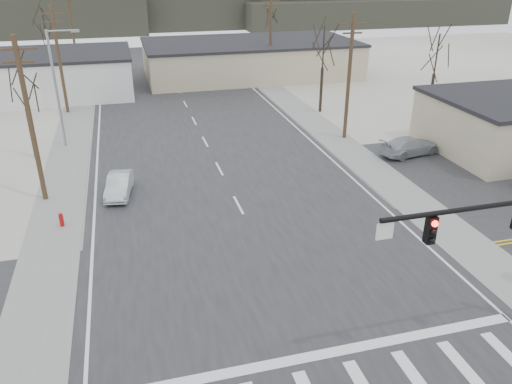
% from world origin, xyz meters
% --- Properties ---
extents(ground, '(140.00, 140.00, 0.00)m').
position_xyz_m(ground, '(0.00, 0.00, 0.00)').
color(ground, silver).
rests_on(ground, ground).
extents(main_road, '(18.00, 110.00, 0.05)m').
position_xyz_m(main_road, '(0.00, 15.00, 0.02)').
color(main_road, '#252528').
rests_on(main_road, ground).
extents(cross_road, '(90.00, 10.00, 0.04)m').
position_xyz_m(cross_road, '(0.00, 0.00, 0.02)').
color(cross_road, '#252528').
rests_on(cross_road, ground).
extents(sidewalk_left, '(3.00, 90.00, 0.06)m').
position_xyz_m(sidewalk_left, '(-10.60, 20.00, 0.03)').
color(sidewalk_left, gray).
rests_on(sidewalk_left, ground).
extents(sidewalk_right, '(3.00, 90.00, 0.06)m').
position_xyz_m(sidewalk_right, '(10.60, 20.00, 0.03)').
color(sidewalk_right, gray).
rests_on(sidewalk_right, ground).
extents(fire_hydrant, '(0.24, 0.24, 0.87)m').
position_xyz_m(fire_hydrant, '(-10.20, 8.00, 0.45)').
color(fire_hydrant, '#A50C0C').
rests_on(fire_hydrant, ground).
extents(building_left_far, '(22.30, 12.30, 4.50)m').
position_xyz_m(building_left_far, '(-16.00, 40.00, 2.26)').
color(building_left_far, silver).
rests_on(building_left_far, ground).
extents(building_right_far, '(26.30, 14.30, 4.30)m').
position_xyz_m(building_right_far, '(10.00, 44.00, 2.15)').
color(building_right_far, '#B9A98D').
rests_on(building_right_far, ground).
extents(upole_left_b, '(2.20, 0.30, 10.00)m').
position_xyz_m(upole_left_b, '(-11.50, 12.00, 5.22)').
color(upole_left_b, '#483421').
rests_on(upole_left_b, ground).
extents(upole_left_c, '(2.20, 0.30, 10.00)m').
position_xyz_m(upole_left_c, '(-11.50, 32.00, 5.22)').
color(upole_left_c, '#483421').
rests_on(upole_left_c, ground).
extents(upole_left_d, '(2.20, 0.30, 10.00)m').
position_xyz_m(upole_left_d, '(-11.50, 52.00, 5.22)').
color(upole_left_d, '#483421').
rests_on(upole_left_d, ground).
extents(upole_right_a, '(2.20, 0.30, 10.00)m').
position_xyz_m(upole_right_a, '(11.50, 18.00, 5.22)').
color(upole_right_a, '#483421').
rests_on(upole_right_a, ground).
extents(upole_right_b, '(2.20, 0.30, 10.00)m').
position_xyz_m(upole_right_b, '(11.50, 40.00, 5.22)').
color(upole_right_b, '#483421').
rests_on(upole_right_b, ground).
extents(streetlight_main, '(2.40, 0.25, 9.00)m').
position_xyz_m(streetlight_main, '(-10.80, 22.00, 5.09)').
color(streetlight_main, gray).
rests_on(streetlight_main, ground).
extents(tree_left_near, '(3.30, 3.30, 7.35)m').
position_xyz_m(tree_left_near, '(-13.00, 20.00, 5.23)').
color(tree_left_near, black).
rests_on(tree_left_near, ground).
extents(tree_right_mid, '(3.74, 3.74, 8.33)m').
position_xyz_m(tree_right_mid, '(12.50, 26.00, 5.93)').
color(tree_right_mid, black).
rests_on(tree_right_mid, ground).
extents(tree_left_far, '(3.96, 3.96, 8.82)m').
position_xyz_m(tree_left_far, '(-14.00, 46.00, 6.28)').
color(tree_left_far, black).
rests_on(tree_left_far, ground).
extents(tree_right_far, '(3.52, 3.52, 7.84)m').
position_xyz_m(tree_right_far, '(15.00, 52.00, 5.58)').
color(tree_right_far, black).
rests_on(tree_right_far, ground).
extents(tree_lot, '(3.52, 3.52, 7.84)m').
position_xyz_m(tree_lot, '(22.00, 22.00, 5.58)').
color(tree_lot, black).
rests_on(tree_lot, ground).
extents(hill_center, '(80.00, 18.00, 9.00)m').
position_xyz_m(hill_center, '(15.00, 96.00, 4.50)').
color(hill_center, '#333026').
rests_on(hill_center, ground).
extents(hill_right, '(60.00, 18.00, 5.50)m').
position_xyz_m(hill_right, '(50.00, 90.00, 2.75)').
color(hill_right, '#333026').
rests_on(hill_right, ground).
extents(sedan_crossing, '(1.99, 4.09, 1.29)m').
position_xyz_m(sedan_crossing, '(-6.96, 11.46, 0.69)').
color(sedan_crossing, '#AEB5B9').
rests_on(sedan_crossing, main_road).
extents(car_far_a, '(2.61, 5.21, 1.45)m').
position_xyz_m(car_far_a, '(-1.14, 47.22, 0.77)').
color(car_far_a, black).
rests_on(car_far_a, main_road).
extents(car_far_b, '(3.29, 4.64, 1.47)m').
position_xyz_m(car_far_b, '(-6.30, 65.00, 0.78)').
color(car_far_b, black).
rests_on(car_far_b, main_road).
extents(car_parked_silver, '(5.07, 2.84, 1.39)m').
position_xyz_m(car_parked_silver, '(14.63, 13.00, 0.73)').
color(car_parked_silver, '#979CA0').
rests_on(car_parked_silver, parking_lot).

